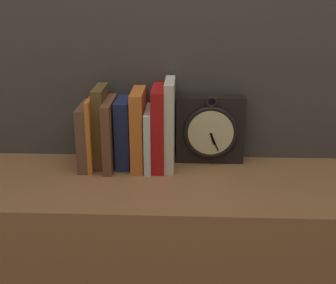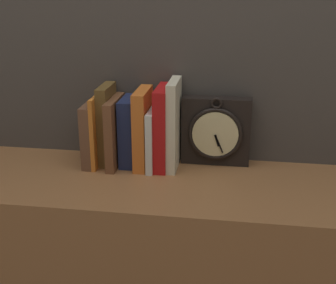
% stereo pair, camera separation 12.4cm
% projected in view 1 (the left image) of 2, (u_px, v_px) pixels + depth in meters
% --- Properties ---
extents(clock, '(0.20, 0.06, 0.21)m').
position_uv_depth(clock, '(210.00, 130.00, 1.38)').
color(clock, black).
rests_on(clock, bookshelf).
extents(book_slot0_brown, '(0.03, 0.15, 0.19)m').
position_uv_depth(book_slot0_brown, '(86.00, 136.00, 1.36)').
color(book_slot0_brown, brown).
rests_on(book_slot0_brown, bookshelf).
extents(book_slot1_orange, '(0.01, 0.15, 0.21)m').
position_uv_depth(book_slot1_orange, '(93.00, 132.00, 1.35)').
color(book_slot1_orange, orange).
rests_on(book_slot1_orange, bookshelf).
extents(book_slot2_brown, '(0.03, 0.12, 0.23)m').
position_uv_depth(book_slot2_brown, '(101.00, 126.00, 1.36)').
color(book_slot2_brown, brown).
rests_on(book_slot2_brown, bookshelf).
extents(book_slot3_brown, '(0.02, 0.16, 0.20)m').
position_uv_depth(book_slot3_brown, '(110.00, 134.00, 1.35)').
color(book_slot3_brown, brown).
rests_on(book_slot3_brown, bookshelf).
extents(book_slot4_navy, '(0.04, 0.12, 0.20)m').
position_uv_depth(book_slot4_navy, '(124.00, 133.00, 1.36)').
color(book_slot4_navy, navy).
rests_on(book_slot4_navy, bookshelf).
extents(book_slot5_orange, '(0.04, 0.14, 0.23)m').
position_uv_depth(book_slot5_orange, '(138.00, 129.00, 1.35)').
color(book_slot5_orange, orange).
rests_on(book_slot5_orange, bookshelf).
extents(book_slot6_white, '(0.02, 0.15, 0.18)m').
position_uv_depth(book_slot6_white, '(149.00, 138.00, 1.35)').
color(book_slot6_white, silver).
rests_on(book_slot6_white, bookshelf).
extents(book_slot7_red, '(0.04, 0.14, 0.24)m').
position_uv_depth(book_slot7_red, '(159.00, 128.00, 1.34)').
color(book_slot7_red, red).
rests_on(book_slot7_red, bookshelf).
extents(book_slot8_cream, '(0.03, 0.14, 0.26)m').
position_uv_depth(book_slot8_cream, '(170.00, 124.00, 1.34)').
color(book_slot8_cream, beige).
rests_on(book_slot8_cream, bookshelf).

